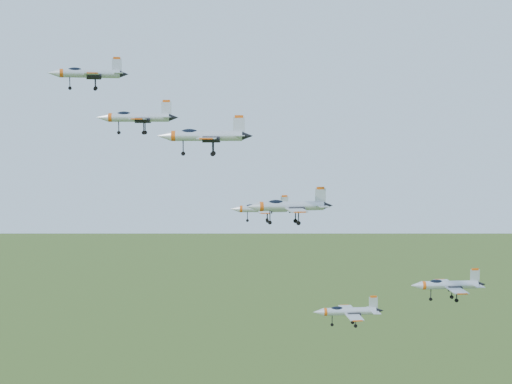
{
  "coord_description": "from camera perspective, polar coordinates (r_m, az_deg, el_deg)",
  "views": [
    {
      "loc": [
        18.2,
        -112.01,
        150.63
      ],
      "look_at": [
        10.9,
        -1.72,
        140.36
      ],
      "focal_mm": 50.0,
      "sensor_mm": 36.0,
      "label": 1
    }
  ],
  "objects": [
    {
      "name": "jet_right_high",
      "position": [
        91.98,
        -4.19,
        4.52
      ],
      "size": [
        12.41,
        10.28,
        3.32
      ],
      "rotation": [
        0.0,
        0.0,
        0.08
      ],
      "color": "#B8BDC6"
    },
    {
      "name": "jet_right_low",
      "position": [
        96.63,
        2.64,
        -1.11
      ],
      "size": [
        11.96,
        10.06,
        3.21
      ],
      "rotation": [
        0.0,
        0.0,
        0.2
      ],
      "color": "#B8BDC6"
    },
    {
      "name": "jet_left_low",
      "position": [
        121.53,
        0.42,
        -1.34
      ],
      "size": [
        10.94,
        9.07,
        2.92
      ],
      "rotation": [
        0.0,
        0.0,
        0.09
      ],
      "color": "#B8BDC6"
    },
    {
      "name": "jet_lead",
      "position": [
        127.08,
        -13.34,
        9.22
      ],
      "size": [
        13.4,
        11.45,
        3.67
      ],
      "rotation": [
        0.0,
        0.0,
        0.32
      ],
      "color": "#B8BDC6"
    },
    {
      "name": "jet_left_high",
      "position": [
        114.9,
        -9.55,
        5.92
      ],
      "size": [
        13.02,
        10.85,
        3.48
      ],
      "rotation": [
        0.0,
        0.0,
        0.13
      ],
      "color": "#B8BDC6"
    },
    {
      "name": "jet_trail",
      "position": [
        115.41,
        7.33,
        -9.44
      ],
      "size": [
        11.43,
        9.56,
        3.06
      ],
      "rotation": [
        0.0,
        0.0,
        0.16
      ],
      "color": "#B8BDC6"
    },
    {
      "name": "jet_extra",
      "position": [
        124.94,
        15.06,
        -7.18
      ],
      "size": [
        13.01,
        10.86,
        3.48
      ],
      "rotation": [
        0.0,
        0.0,
        0.14
      ],
      "color": "#B8BDC6"
    }
  ]
}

